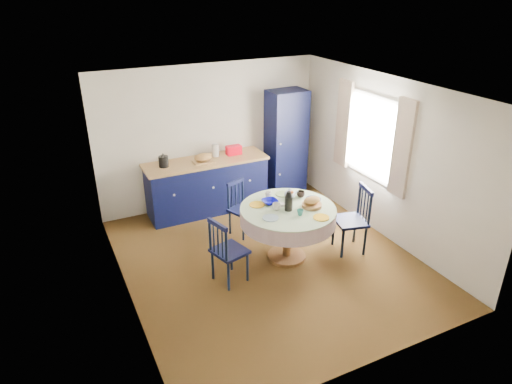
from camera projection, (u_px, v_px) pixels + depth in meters
floor at (268, 260)px, 6.70m from camera, size 4.50×4.50×0.00m
ceiling at (271, 90)px, 5.64m from camera, size 4.50×4.50×0.00m
wall_back at (210, 136)px, 8.00m from camera, size 4.00×0.02×2.50m
wall_left at (119, 212)px, 5.37m from camera, size 0.02×4.50×2.50m
wall_right at (385, 159)px, 6.97m from camera, size 0.02×4.50×2.50m
window at (372, 137)px, 7.08m from camera, size 0.10×1.74×1.45m
kitchen_counter at (207, 185)px, 7.95m from camera, size 2.12×0.67×1.19m
pantry_cabinet at (286, 143)px, 8.47m from camera, size 0.70×0.51×1.96m
dining_table at (288, 216)px, 6.46m from camera, size 1.36×1.36×1.10m
chair_left at (227, 250)px, 6.03m from camera, size 0.51×0.52×0.96m
chair_far at (242, 208)px, 7.24m from camera, size 0.50×0.49×0.88m
chair_right at (353, 219)px, 6.75m from camera, size 0.54×0.55×1.03m
mug_a at (277, 207)px, 6.34m from camera, size 0.12×0.12×0.10m
mug_b at (300, 212)px, 6.19m from camera, size 0.09×0.09×0.08m
mug_c at (301, 194)px, 6.71m from camera, size 0.12×0.12×0.09m
mug_d at (268, 195)px, 6.68m from camera, size 0.10×0.10×0.09m
cobalt_bowl at (270, 202)px, 6.52m from camera, size 0.22×0.22×0.06m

